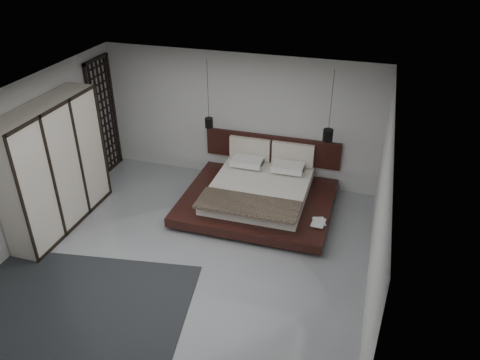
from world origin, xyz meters
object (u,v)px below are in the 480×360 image
(lattice_screen, at_px, (104,117))
(rug, at_px, (74,309))
(pendant_left, at_px, (209,122))
(wardrobe, at_px, (54,167))
(bed, at_px, (259,193))
(pendant_right, at_px, (328,135))

(lattice_screen, bearing_deg, rug, -67.14)
(pendant_left, height_order, wardrobe, pendant_left)
(lattice_screen, height_order, rug, lattice_screen)
(bed, xyz_separation_m, wardrobe, (-3.44, -1.63, 0.90))
(bed, bearing_deg, pendant_right, 21.59)
(lattice_screen, relative_size, rug, 0.76)
(pendant_right, height_order, rug, pendant_right)
(bed, relative_size, rug, 0.86)
(lattice_screen, relative_size, pendant_left, 1.84)
(wardrobe, bearing_deg, pendant_left, 43.33)
(bed, bearing_deg, wardrobe, -154.64)
(pendant_right, distance_m, wardrobe, 5.11)
(lattice_screen, bearing_deg, pendant_left, -1.63)
(pendant_left, bearing_deg, bed, -21.59)
(pendant_right, height_order, wardrobe, pendant_right)
(lattice_screen, height_order, pendant_left, pendant_left)
(pendant_left, bearing_deg, wardrobe, -136.67)
(lattice_screen, relative_size, pendant_right, 1.86)
(lattice_screen, distance_m, wardrobe, 2.20)
(bed, xyz_separation_m, pendant_left, (-1.21, 0.48, 1.20))
(rug, bearing_deg, bed, 61.65)
(pendant_right, bearing_deg, pendant_left, -180.00)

